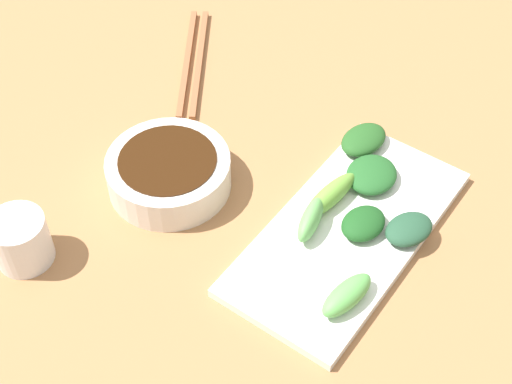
% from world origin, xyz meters
% --- Properties ---
extents(tabletop, '(2.10, 2.10, 0.02)m').
position_xyz_m(tabletop, '(0.00, 0.00, 0.01)').
color(tabletop, '#A27045').
rests_on(tabletop, ground).
extents(sauce_bowl, '(0.14, 0.14, 0.04)m').
position_xyz_m(sauce_bowl, '(-0.13, -0.04, 0.04)').
color(sauce_bowl, silver).
rests_on(sauce_bowl, tabletop).
extents(serving_plate, '(0.15, 0.31, 0.01)m').
position_xyz_m(serving_plate, '(0.08, 0.02, 0.03)').
color(serving_plate, white).
rests_on(serving_plate, tabletop).
extents(broccoli_leafy_0, '(0.06, 0.07, 0.02)m').
position_xyz_m(broccoli_leafy_0, '(0.07, 0.10, 0.04)').
color(broccoli_leafy_0, '#225B25').
rests_on(broccoli_leafy_0, serving_plate).
extents(broccoli_stalk_1, '(0.04, 0.07, 0.02)m').
position_xyz_m(broccoli_stalk_1, '(0.13, -0.07, 0.04)').
color(broccoli_stalk_1, '#5EB052').
rests_on(broccoli_stalk_1, serving_plate).
extents(broccoli_stalk_2, '(0.03, 0.09, 0.03)m').
position_xyz_m(broccoli_stalk_2, '(0.05, 0.04, 0.05)').
color(broccoli_stalk_2, '#71AF3F').
rests_on(broccoli_stalk_2, serving_plate).
extents(broccoli_leafy_3, '(0.05, 0.06, 0.02)m').
position_xyz_m(broccoli_leafy_3, '(0.10, 0.03, 0.04)').
color(broccoli_leafy_3, '#1B4F1D').
rests_on(broccoli_leafy_3, serving_plate).
extents(broccoli_leafy_4, '(0.05, 0.07, 0.02)m').
position_xyz_m(broccoli_leafy_4, '(0.03, 0.14, 0.04)').
color(broccoli_leafy_4, '#245621').
rests_on(broccoli_leafy_4, serving_plate).
extents(broccoli_stalk_5, '(0.03, 0.07, 0.03)m').
position_xyz_m(broccoli_stalk_5, '(0.05, -0.01, 0.05)').
color(broccoli_stalk_5, '#66B159').
rests_on(broccoli_stalk_5, serving_plate).
extents(broccoli_leafy_6, '(0.06, 0.07, 0.02)m').
position_xyz_m(broccoli_leafy_6, '(0.14, 0.05, 0.04)').
color(broccoli_leafy_6, '#254E35').
rests_on(broccoli_leafy_6, serving_plate).
extents(chopsticks, '(0.15, 0.20, 0.01)m').
position_xyz_m(chopsticks, '(-0.25, 0.15, 0.02)').
color(chopsticks, '#935B38').
rests_on(chopsticks, tabletop).
extents(tea_cup, '(0.06, 0.06, 0.06)m').
position_xyz_m(tea_cup, '(-0.19, -0.21, 0.05)').
color(tea_cup, white).
rests_on(tea_cup, tabletop).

